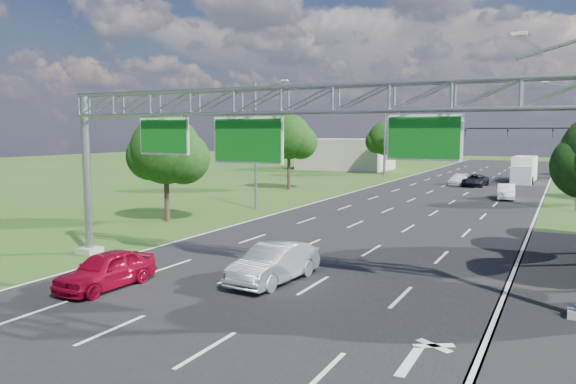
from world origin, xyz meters
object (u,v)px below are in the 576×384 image
Objects in this scene: red_coupe at (106,270)px; silver_sedan at (274,263)px; box_truck at (524,170)px; sign_gantry at (286,115)px; traffic_signal at (538,140)px.

silver_sedan is at bearing 35.99° from red_coupe.
silver_sedan is at bearing -93.77° from box_truck.
red_coupe is at bearing -98.74° from box_truck.
sign_gantry is 9.55m from red_coupe.
red_coupe is (-5.79, -4.48, -6.14)m from sign_gantry.
silver_sedan is (5.55, 3.80, 0.06)m from red_coupe.
red_coupe is 0.90× the size of silver_sedan.
box_truck reaches higher than silver_sedan.
sign_gantry is at bearing -93.59° from box_truck.
traffic_signal reaches higher than red_coupe.
traffic_signal is 59.08m from red_coupe.
traffic_signal is 2.78× the size of red_coupe.
sign_gantry is at bearing 39.29° from red_coupe.
red_coupe is (-12.94, -57.48, -4.42)m from traffic_signal.
sign_gantry is 53.51m from traffic_signal.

